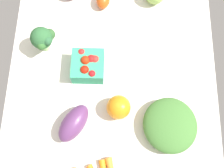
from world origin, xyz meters
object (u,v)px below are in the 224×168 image
object	(u,v)px
heirloom_tomato_orange	(119,107)
leafy_greens_clump	(170,125)
berry_basket	(88,66)
roma_tomato	(103,0)
eggplant	(74,123)
broccoli_head	(43,39)

from	to	relation	value
heirloom_tomato_orange	leafy_greens_clump	bearing A→B (deg)	-107.44
heirloom_tomato_orange	berry_basket	bearing A→B (deg)	36.72
leafy_greens_clump	roma_tomato	size ratio (longest dim) A/B	2.50
leafy_greens_clump	heirloom_tomato_orange	distance (cm)	18.19
heirloom_tomato_orange	roma_tomato	size ratio (longest dim) A/B	1.09
eggplant	broccoli_head	xyz separation A→B (cm)	(29.13, 12.56, 3.81)
roma_tomato	eggplant	world-z (taller)	eggplant
leafy_greens_clump	roma_tomato	world-z (taller)	leafy_greens_clump
berry_basket	eggplant	distance (cm)	21.09
leafy_greens_clump	heirloom_tomato_orange	xyz separation A→B (cm)	(5.45, 17.34, 0.68)
berry_basket	eggplant	size ratio (longest dim) A/B	0.80
broccoli_head	heirloom_tomato_orange	bearing A→B (deg)	-130.44
leafy_greens_clump	eggplant	size ratio (longest dim) A/B	1.35
heirloom_tomato_orange	eggplant	bearing A→B (deg)	111.04
roma_tomato	eggplant	distance (cm)	49.86
heirloom_tomato_orange	roma_tomato	world-z (taller)	heirloom_tomato_orange
heirloom_tomato_orange	roma_tomato	distance (cm)	44.05
leafy_greens_clump	broccoli_head	world-z (taller)	broccoli_head
roma_tomato	berry_basket	xyz separation A→B (cm)	(-28.45, 4.28, 1.13)
leafy_greens_clump	broccoli_head	distance (cm)	53.43
leafy_greens_clump	heirloom_tomato_orange	bearing A→B (deg)	72.56
leafy_greens_clump	broccoli_head	bearing A→B (deg)	57.22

